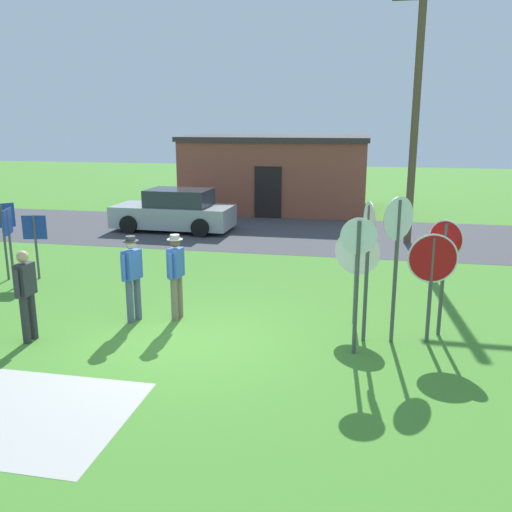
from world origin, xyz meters
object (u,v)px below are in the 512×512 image
info_panel_rightmost (3,228)px  parked_car_on_street (175,212)px  stop_sign_low_front (368,247)px  stop_sign_tallest (357,265)px  info_panel_middle (9,234)px  stop_sign_rear_right (357,260)px  stop_sign_far_back (444,259)px  person_in_teal (26,291)px  utility_pole (416,110)px  info_panel_leftmost (35,235)px  person_in_blue (176,272)px  person_near_signs (132,274)px  stop_sign_leaning_left (397,244)px  stop_sign_nearest (432,269)px

info_panel_rightmost → parked_car_on_street: bearing=74.0°
stop_sign_low_front → stop_sign_tallest: 0.65m
info_panel_middle → info_panel_rightmost: size_ratio=0.99×
stop_sign_rear_right → stop_sign_tallest: bearing=-88.8°
stop_sign_tallest → info_panel_rightmost: stop_sign_tallest is taller
stop_sign_far_back → person_in_teal: stop_sign_far_back is taller
stop_sign_tallest → stop_sign_far_back: 1.93m
utility_pole → info_panel_leftmost: size_ratio=4.96×
info_panel_rightmost → person_in_blue: bearing=-19.6°
utility_pole → parked_car_on_street: 8.91m
info_panel_rightmost → person_near_signs: bearing=-26.2°
utility_pole → person_in_blue: size_ratio=4.63×
person_near_signs → info_panel_middle: (-3.73, 1.50, 0.34)m
stop_sign_rear_right → person_near_signs: stop_sign_rear_right is taller
utility_pole → stop_sign_leaning_left: (-0.81, -8.64, -2.39)m
stop_sign_low_front → person_near_signs: bearing=178.4°
parked_car_on_street → info_panel_middle: info_panel_middle is taller
info_panel_middle → parked_car_on_street: bearing=79.6°
stop_sign_nearest → info_panel_leftmost: bearing=166.0°
parked_car_on_street → stop_sign_tallest: (6.71, -9.78, 0.88)m
person_in_blue → stop_sign_rear_right: bearing=7.3°
stop_sign_tallest → stop_sign_leaning_left: bearing=45.0°
stop_sign_far_back → person_in_blue: stop_sign_far_back is taller
stop_sign_leaning_left → stop_sign_tallest: 0.96m
stop_sign_tallest → info_panel_middle: size_ratio=1.24×
stop_sign_leaning_left → info_panel_middle: size_ratio=1.39×
parked_car_on_street → person_in_teal: size_ratio=2.58×
person_in_teal → person_in_blue: (2.24, 1.65, 0.03)m
stop_sign_low_front → stop_sign_tallest: stop_sign_low_front is taller
stop_sign_tallest → info_panel_middle: (-8.09, 2.24, -0.25)m
person_in_blue → info_panel_rightmost: (-5.13, 1.83, 0.35)m
utility_pole → parked_car_on_street: size_ratio=1.85×
stop_sign_rear_right → stop_sign_nearest: size_ratio=0.95×
stop_sign_low_front → stop_sign_tallest: (-0.16, -0.61, -0.18)m
stop_sign_far_back → parked_car_on_street: bearing=133.7°
info_panel_middle → info_panel_rightmost: bearing=133.8°
stop_sign_far_back → info_panel_leftmost: bearing=168.5°
person_in_teal → info_panel_rightmost: 4.54m
utility_pole → stop_sign_low_front: bearing=-98.5°
utility_pole → stop_sign_rear_right: bearing=-100.8°
stop_sign_nearest → info_panel_leftmost: 9.56m
stop_sign_nearest → info_panel_rightmost: bearing=168.2°
info_panel_middle → stop_sign_nearest: bearing=-8.8°
person_near_signs → person_in_teal: bearing=-137.1°
utility_pole → person_near_signs: 10.85m
stop_sign_low_front → info_panel_rightmost: (-8.85, 2.26, -0.41)m
stop_sign_far_back → person_in_blue: size_ratio=1.26×
info_panel_middle → person_near_signs: bearing=-22.0°
utility_pole → stop_sign_rear_right: 8.47m
person_near_signs → person_in_blue: same height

